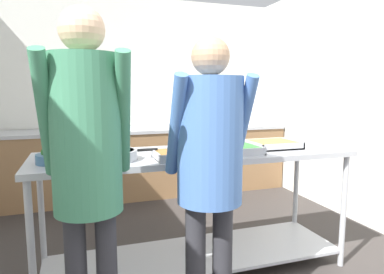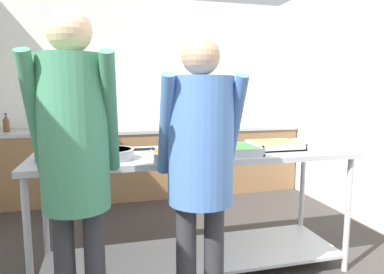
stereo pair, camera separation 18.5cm
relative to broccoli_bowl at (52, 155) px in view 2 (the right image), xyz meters
The scene contains 12 objects.
wall_rear 2.74m from the broccoli_bowl, 69.00° to the left, with size 4.05×0.06×2.65m.
back_counter 2.44m from the broccoli_bowl, 65.78° to the left, with size 3.89×0.65×0.90m.
serving_counter 1.05m from the broccoli_bowl, ahead, with size 2.34×0.72×0.94m.
broccoli_bowl is the anchor object (origin of this frame).
sauce_pan 0.37m from the broccoli_bowl, ahead, with size 0.45×0.31×0.07m.
serving_tray_greens 0.83m from the broccoli_bowl, ahead, with size 0.39×0.27×0.05m.
serving_tray_roast 1.24m from the broccoli_bowl, ahead, with size 0.36×0.34×0.05m.
serving_tray_vegetables 1.64m from the broccoli_bowl, ahead, with size 0.37×0.33×0.05m.
plate_stack 1.98m from the broccoli_bowl, ahead, with size 0.22×0.22×0.04m.
guest_serving_left 1.01m from the broccoli_bowl, 32.42° to the right, with size 0.47×0.37×1.68m.
guest_serving_right 0.66m from the broccoli_bowl, 72.83° to the right, with size 0.44×0.36×1.77m.
water_bottle 2.31m from the broccoli_bowl, 110.40° to the left, with size 0.07×0.07×0.22m.
Camera 2 is at (-0.64, -0.55, 1.39)m, focal length 32.00 mm.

